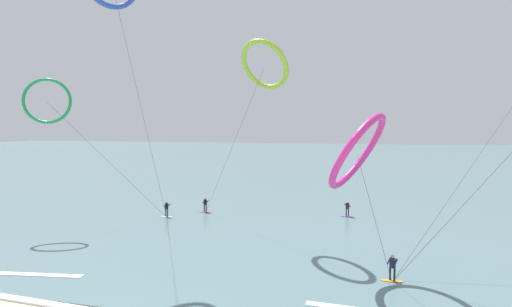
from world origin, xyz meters
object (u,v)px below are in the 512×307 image
Objects in this scene: kite_lime at (264,65)px; kite_emerald at (47,101)px; surfer_ivory at (167,210)px; surfer_amber at (392,270)px; surfer_violet at (347,210)px; kite_magenta at (357,152)px; surfer_crimson at (205,206)px.

kite_lime is 21.08m from kite_emerald.
surfer_ivory and surfer_amber have the same top height.
kite_lime is (-7.30, -8.73, 14.28)m from surfer_violet.
kite_emerald is (-20.80, -1.72, -2.92)m from kite_lime.
kite_magenta is 29.42m from kite_emerald.
surfer_crimson is at bearing -10.66° from surfer_amber.
surfer_ivory is at bearing 6.67° from kite_emerald.
surfer_violet is 1.00× the size of surfer_amber.
kite_emerald is at bearing -18.14° from surfer_violet.
surfer_crimson is 0.10× the size of kite_lime.
kite_emerald is (-28.48, 6.22, 4.03)m from kite_magenta.
surfer_amber is at bearing 60.32° from surfer_violet.
kite_emerald reaches higher than surfer_crimson.
kite_lime reaches higher than kite_emerald.
kite_magenta reaches higher than surfer_crimson.
kite_lime reaches higher than kite_magenta.
surfer_ivory is at bearing 62.24° from surfer_crimson.
kite_lime is at bearing 11.57° from surfer_violet.
kite_lime is at bearing 159.76° from surfer_crimson.
surfer_violet is 17.01m from surfer_amber.
surfer_crimson is at bearing -114.74° from kite_magenta.
kite_lime is at bearing -21.44° from kite_emerald.
surfer_ivory is 24.78m from surfer_amber.
kite_emerald is (-12.50, -8.87, 11.37)m from surfer_crimson.
surfer_violet is 0.10× the size of kite_lime.
kite_magenta is at bearing 168.34° from surfer_ivory.
surfer_amber is at bearing 160.60° from surfer_crimson.
kite_lime is at bearing -9.94° from surfer_amber.
kite_lime reaches higher than surfer_ivory.
kite_emerald is at bearing 55.89° from surfer_crimson.
kite_magenta is 0.62× the size of kite_lime.
kite_magenta is (19.26, -12.17, 7.34)m from surfer_ivory.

